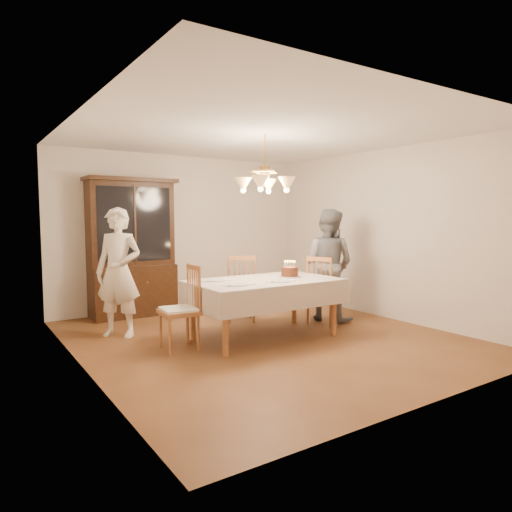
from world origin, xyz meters
TOP-DOWN VIEW (x-y plane):
  - ground at (0.00, 0.00)m, footprint 5.00×5.00m
  - room_shell at (0.00, 0.00)m, footprint 5.00×5.00m
  - dining_table at (0.00, 0.00)m, footprint 1.90×1.10m
  - china_hutch at (-0.98, 2.25)m, footprint 1.38×0.54m
  - chair_far_side at (0.23, 0.97)m, footprint 0.57×0.56m
  - chair_left_end at (-1.14, 0.11)m, footprint 0.46×0.48m
  - chair_right_end at (1.13, 0.12)m, footprint 0.55×0.56m
  - elderly_woman at (-1.54, 1.11)m, footprint 0.72×0.72m
  - adult_in_grey at (1.39, 0.32)m, footprint 0.91×1.00m
  - birthday_cake at (0.42, 0.01)m, footprint 0.30×0.30m
  - place_setting_near_left at (-0.53, -0.22)m, footprint 0.39×0.24m
  - place_setting_near_right at (0.07, -0.26)m, footprint 0.38×0.23m
  - place_setting_far_left at (-0.57, 0.23)m, footprint 0.38×0.23m
  - chandelier at (-0.00, -0.00)m, footprint 0.62×0.62m

SIDE VIEW (x-z plane):
  - ground at x=0.00m, z-range 0.00..0.00m
  - chair_far_side at x=0.23m, z-range -0.06..0.94m
  - chair_right_end at x=1.13m, z-range -0.06..0.94m
  - chair_left_end at x=-1.14m, z-range -0.05..0.95m
  - dining_table at x=0.00m, z-range 0.30..1.06m
  - place_setting_near_right at x=0.07m, z-range 0.76..0.77m
  - place_setting_far_left at x=-0.57m, z-range 0.76..0.77m
  - place_setting_near_left at x=-0.53m, z-range 0.76..0.77m
  - birthday_cake at x=0.42m, z-range 0.71..0.93m
  - adult_in_grey at x=1.39m, z-range 0.00..1.68m
  - elderly_woman at x=-1.54m, z-range 0.00..1.69m
  - china_hutch at x=-0.98m, z-range -0.04..2.12m
  - room_shell at x=0.00m, z-range -0.92..4.08m
  - chandelier at x=0.00m, z-range 1.61..2.34m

